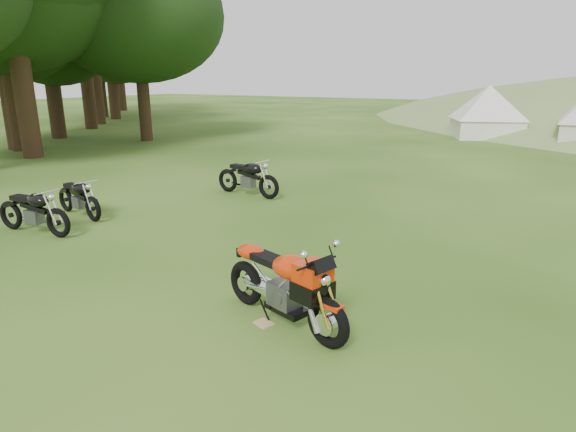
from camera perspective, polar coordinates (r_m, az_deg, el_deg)
The scene contains 8 objects.
ground at distance 6.97m, azimuth -2.40°, elevation -8.54°, with size 120.00×120.00×0.00m, color #22420E.
treeline at distance 31.17m, azimuth -18.65°, elevation 9.99°, with size 28.00×32.00×14.00m, color black, non-canonical shape.
sport_motorcycle at distance 5.80m, azimuth -0.55°, elevation -7.45°, with size 1.96×0.49×1.17m, color red, non-canonical shape.
plywood_board at distance 6.04m, azimuth -2.90°, elevation -12.57°, with size 0.22×0.17×0.02m, color tan.
vintage_moto_a at distance 10.39m, azimuth -28.01°, elevation 0.65°, with size 1.79×0.41×0.94m, color black, non-canonical shape.
vintage_moto_b at distance 11.27m, azimuth -23.61°, elevation 2.14°, with size 1.68×0.39×0.89m, color black, non-canonical shape.
vintage_moto_c at distance 12.22m, azimuth -4.82°, elevation 4.72°, with size 1.89×0.44×0.99m, color black, non-canonical shape.
tent_left at distance 26.13m, azimuth 22.56°, elevation 11.41°, with size 2.96×2.96×2.57m, color silver, non-canonical shape.
Camera 1 is at (3.48, -5.29, 2.91)m, focal length 30.00 mm.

